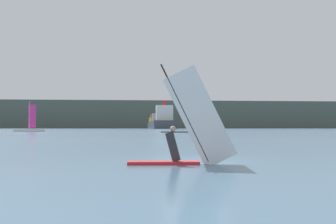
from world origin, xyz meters
name	(u,v)px	position (x,y,z in m)	size (l,w,h in m)	color
ground_plane	(194,159)	(0.00, 0.00, 0.00)	(4000.00, 4000.00, 0.00)	#476B84
windsurfer	(181,138)	(-1.35, -2.11, 0.98)	(4.03, 1.49, 3.94)	red
cargo_ship	(160,123)	(162.46, 525.03, 8.48)	(71.79, 194.45, 35.16)	#3F444C
distant_headland	(56,117)	(40.70, 973.21, 26.02)	(1302.09, 476.78, 52.04)	#4C564C
small_sailboat	(29,129)	(-8.36, 118.37, 0.81)	(9.67, 3.85, 9.90)	white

